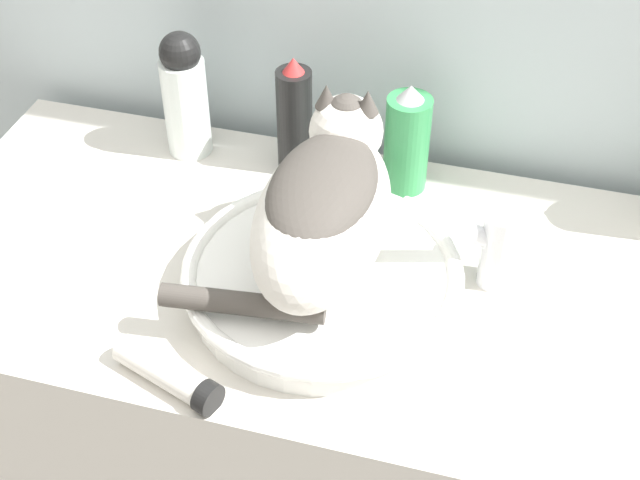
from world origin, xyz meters
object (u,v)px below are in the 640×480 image
at_px(faucet, 487,242).
at_px(hairspray_can_black, 295,119).
at_px(cream_tube, 169,375).
at_px(cat, 324,204).
at_px(spray_bottle_trigger, 407,141).
at_px(lotion_bottle_white, 185,94).

relative_size(faucet, hairspray_can_black, 0.82).
distance_m(hairspray_can_black, cream_tube, 0.44).
distance_m(cat, spray_bottle_trigger, 0.25).
relative_size(spray_bottle_trigger, hairspray_can_black, 0.91).
distance_m(cat, hairspray_can_black, 0.26).
height_order(cat, spray_bottle_trigger, cat).
distance_m(spray_bottle_trigger, lotion_bottle_white, 0.33).
xyz_separation_m(cat, cream_tube, (-0.13, -0.20, -0.12)).
xyz_separation_m(cat, hairspray_can_black, (-0.11, 0.24, -0.05)).
height_order(spray_bottle_trigger, cream_tube, spray_bottle_trigger).
bearing_deg(lotion_bottle_white, cream_tube, -71.42).
xyz_separation_m(faucet, lotion_bottle_white, (-0.46, 0.17, 0.03)).
height_order(cat, hairspray_can_black, cat).
bearing_deg(faucet, spray_bottle_trigger, -73.26).
xyz_separation_m(cat, faucet, (0.19, 0.06, -0.07)).
bearing_deg(cream_tube, lotion_bottle_white, 108.58).
relative_size(cat, spray_bottle_trigger, 1.84).
relative_size(hairspray_can_black, cream_tube, 1.28).
relative_size(faucet, lotion_bottle_white, 0.76).
distance_m(cat, lotion_bottle_white, 0.36).
distance_m(hairspray_can_black, lotion_bottle_white, 0.17).
bearing_deg(cat, cream_tube, 146.32).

